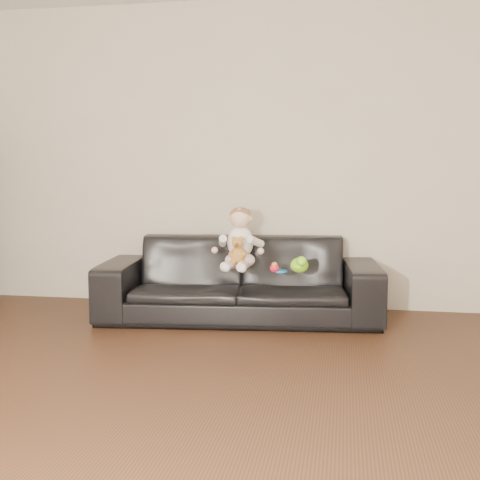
% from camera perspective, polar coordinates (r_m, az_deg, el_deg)
% --- Properties ---
extents(floor, '(5.50, 5.50, 0.00)m').
position_cam_1_polar(floor, '(2.78, -9.68, -18.23)').
color(floor, '#412617').
rests_on(floor, ground).
extents(wall_back, '(5.00, 0.00, 5.00)m').
position_cam_1_polar(wall_back, '(5.20, 0.33, 8.02)').
color(wall_back, beige).
rests_on(wall_back, ground).
extents(sofa, '(2.25, 1.06, 0.64)m').
position_cam_1_polar(sofa, '(4.77, -0.05, -3.68)').
color(sofa, black).
rests_on(sofa, floor).
extents(baby, '(0.33, 0.41, 0.47)m').
position_cam_1_polar(baby, '(4.61, -0.03, -0.16)').
color(baby, silver).
rests_on(baby, sofa).
extents(teddy_bear, '(0.11, 0.11, 0.20)m').
position_cam_1_polar(teddy_bear, '(4.47, -0.22, -1.02)').
color(teddy_bear, '#AA7530').
rests_on(teddy_bear, sofa).
extents(toy_green, '(0.18, 0.20, 0.11)m').
position_cam_1_polar(toy_green, '(4.46, 5.65, -2.39)').
color(toy_green, '#81E81B').
rests_on(toy_green, sofa).
extents(toy_rattle, '(0.08, 0.08, 0.07)m').
position_cam_1_polar(toy_rattle, '(4.45, 3.28, -2.68)').
color(toy_rattle, red).
rests_on(toy_rattle, sofa).
extents(toy_blue_disc, '(0.11, 0.11, 0.01)m').
position_cam_1_polar(toy_blue_disc, '(4.49, 3.84, -2.96)').
color(toy_blue_disc, '#1A82D6').
rests_on(toy_blue_disc, sofa).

